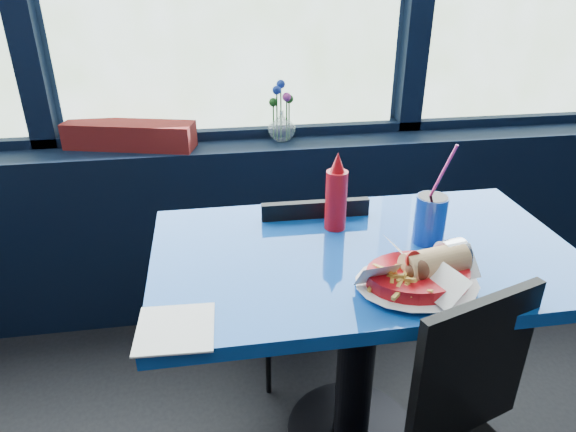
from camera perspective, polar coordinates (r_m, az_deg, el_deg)
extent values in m
cube|color=black|center=(2.35, -5.25, -1.15)|extent=(5.00, 0.26, 0.80)
cube|color=black|center=(2.27, -5.84, 8.99)|extent=(4.80, 0.08, 0.06)
cylinder|color=black|center=(1.95, 6.95, -22.70)|extent=(0.44, 0.44, 0.03)
cylinder|color=black|center=(1.72, 7.56, -15.61)|extent=(0.12, 0.12, 0.68)
cube|color=#0E419A|center=(1.49, 8.44, -4.41)|extent=(1.20, 0.70, 0.04)
cube|color=black|center=(1.35, 19.78, -15.78)|extent=(0.34, 0.13, 0.41)
cube|color=black|center=(1.98, 1.70, -7.24)|extent=(0.37, 0.37, 0.03)
cube|color=black|center=(1.72, 2.94, -4.40)|extent=(0.35, 0.03, 0.40)
cylinder|color=black|center=(2.25, 4.91, -9.03)|extent=(0.02, 0.02, 0.37)
cylinder|color=black|center=(2.01, 6.93, -14.12)|extent=(0.02, 0.02, 0.37)
cylinder|color=black|center=(2.21, -3.12, -9.73)|extent=(0.02, 0.02, 0.37)
cylinder|color=black|center=(1.96, -2.22, -15.07)|extent=(0.02, 0.02, 0.37)
cube|color=maroon|center=(2.21, -17.18, 8.58)|extent=(0.54, 0.26, 0.11)
imported|color=silver|center=(2.21, -0.71, 9.97)|extent=(0.15, 0.15, 0.12)
cylinder|color=#1E5919|center=(2.19, -1.24, 10.91)|extent=(0.01, 0.01, 0.20)
sphere|color=#1B379E|center=(2.17, -1.27, 13.81)|extent=(0.04, 0.04, 0.04)
cylinder|color=#1E5919|center=(2.19, -0.14, 10.53)|extent=(0.01, 0.01, 0.17)
sphere|color=#D53EA4|center=(2.16, -0.15, 13.09)|extent=(0.04, 0.04, 0.04)
cylinder|color=#1E5919|center=(2.21, -0.80, 11.31)|extent=(0.01, 0.01, 0.22)
sphere|color=#1B379E|center=(2.18, -0.82, 14.44)|extent=(0.04, 0.04, 0.04)
cylinder|color=#1E5919|center=(2.21, -1.62, 10.33)|extent=(0.01, 0.01, 0.14)
sphere|color=#1E5919|center=(2.19, -1.65, 12.52)|extent=(0.04, 0.04, 0.04)
cylinder|color=#1E5919|center=(2.21, 0.12, 10.52)|extent=(0.01, 0.01, 0.16)
sphere|color=#1E5919|center=(2.19, 0.12, 12.89)|extent=(0.04, 0.04, 0.04)
cylinder|color=#AB0B12|center=(1.33, 14.17, -6.81)|extent=(0.31, 0.31, 0.05)
cylinder|color=white|center=(1.34, 14.12, -7.21)|extent=(0.30, 0.30, 0.00)
cylinder|color=white|center=(1.39, 17.79, -4.30)|extent=(0.08, 0.10, 0.09)
sphere|color=brown|center=(1.30, 14.21, -5.83)|extent=(0.06, 0.06, 0.06)
cylinder|color=red|center=(1.29, 13.78, -4.82)|extent=(0.05, 0.05, 0.01)
cylinder|color=#AB0B12|center=(1.55, 5.36, 1.75)|extent=(0.07, 0.07, 0.19)
cone|color=#AB0B12|center=(1.50, 5.55, 6.00)|extent=(0.04, 0.04, 0.06)
cylinder|color=navy|center=(1.53, 15.50, -0.38)|extent=(0.09, 0.09, 0.14)
cylinder|color=black|center=(1.50, 15.81, 1.97)|extent=(0.08, 0.08, 0.01)
cylinder|color=#FF3598|center=(1.48, 16.57, 4.17)|extent=(0.06, 0.05, 0.20)
cube|color=white|center=(1.20, -12.41, -12.12)|extent=(0.18, 0.18, 0.00)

